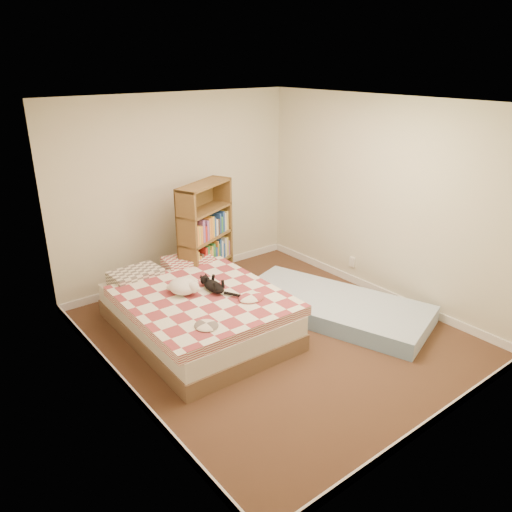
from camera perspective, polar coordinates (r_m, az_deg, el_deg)
room at (r=5.19m, az=2.15°, el=2.64°), size 3.51×4.01×2.51m
bed at (r=5.67m, az=-6.98°, el=-6.13°), size 1.59×2.15×0.57m
bookshelf at (r=6.55m, az=-5.81°, el=0.58°), size 0.99×0.63×1.45m
floor_mattress at (r=6.11m, az=8.82°, el=-5.74°), size 1.68×2.45×0.20m
black_cat at (r=5.50m, az=-4.99°, el=-3.36°), size 0.19×0.57×0.13m
white_dog at (r=5.46m, az=-8.21°, el=-3.44°), size 0.39×0.41×0.16m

